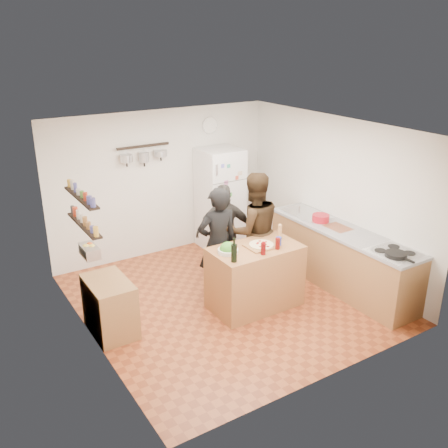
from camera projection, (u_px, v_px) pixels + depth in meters
room_shell at (213, 211)px, 7.20m from camera, size 4.20×4.20×4.20m
prep_island at (255, 277)px, 7.01m from camera, size 1.25×0.72×0.91m
pizza_board at (261, 246)px, 6.86m from camera, size 0.42×0.34×0.02m
pizza at (261, 245)px, 6.86m from camera, size 0.34×0.34×0.02m
salad_bowl at (228, 251)px, 6.67m from camera, size 0.28×0.28×0.06m
wine_bottle at (234, 253)px, 6.38m from camera, size 0.08×0.08×0.24m
wine_glass_near at (263, 249)px, 6.60m from camera, size 0.07×0.07×0.16m
wine_glass_far at (278, 244)px, 6.77m from camera, size 0.07×0.07×0.16m
pepper_mill at (280, 233)px, 7.07m from camera, size 0.06×0.06×0.19m
salt_canister at (279, 242)px, 6.88m from camera, size 0.08×0.08×0.13m
person_left at (218, 244)px, 7.13m from camera, size 0.65×0.46×1.68m
person_center at (253, 231)px, 7.45m from camera, size 1.01×0.87×1.80m
person_back at (225, 232)px, 7.75m from camera, size 0.97×0.67×1.54m
counter_run at (341, 258)px, 7.59m from camera, size 0.63×2.63×0.90m
stove_top at (395, 253)px, 6.68m from camera, size 0.60×0.62×0.02m
skillet at (396, 255)px, 6.54m from camera, size 0.28×0.28×0.05m
sink at (306, 214)px, 8.10m from camera, size 0.50×0.80×0.03m
cutting_board at (338, 228)px, 7.52m from camera, size 0.30×0.40×0.02m
red_bowl at (321, 218)px, 7.74m from camera, size 0.27×0.27×0.11m
fridge at (220, 199)px, 8.88m from camera, size 0.70×0.68×1.80m
wall_clock at (210, 126)px, 8.69m from camera, size 0.30×0.03×0.30m
spice_shelf_lower at (84, 225)px, 6.01m from camera, size 0.12×1.00×0.02m
spice_shelf_upper at (81, 197)px, 5.88m from camera, size 0.12×1.00×0.02m
produce_basket at (89, 251)px, 6.15m from camera, size 0.18×0.35×0.14m
side_table at (110, 306)px, 6.43m from camera, size 0.50×0.80×0.73m
pot_rack at (143, 146)px, 8.05m from camera, size 0.90×0.04×0.04m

